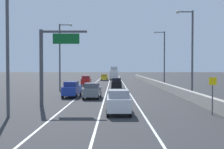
% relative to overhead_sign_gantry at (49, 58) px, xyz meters
% --- Properties ---
extents(ground_plane, '(320.00, 320.00, 0.00)m').
position_rel_overhead_sign_gantry_xyz_m(ground_plane, '(7.26, 40.97, -4.73)').
color(ground_plane, '#2D2D30').
extents(lane_stripe_left, '(0.16, 130.00, 0.00)m').
position_rel_overhead_sign_gantry_xyz_m(lane_stripe_left, '(1.76, 31.97, -4.73)').
color(lane_stripe_left, silver).
rests_on(lane_stripe_left, ground_plane).
extents(lane_stripe_center, '(0.16, 130.00, 0.00)m').
position_rel_overhead_sign_gantry_xyz_m(lane_stripe_center, '(5.26, 31.97, -4.73)').
color(lane_stripe_center, silver).
rests_on(lane_stripe_center, ground_plane).
extents(lane_stripe_right, '(0.16, 130.00, 0.00)m').
position_rel_overhead_sign_gantry_xyz_m(lane_stripe_right, '(8.76, 31.97, -4.73)').
color(lane_stripe_right, silver).
rests_on(lane_stripe_right, ground_plane).
extents(jersey_barrier_right, '(0.60, 120.00, 1.10)m').
position_rel_overhead_sign_gantry_xyz_m(jersey_barrier_right, '(15.14, 16.97, -4.18)').
color(jersey_barrier_right, '#9E998E').
rests_on(jersey_barrier_right, ground_plane).
extents(overhead_sign_gantry, '(4.68, 0.36, 7.50)m').
position_rel_overhead_sign_gantry_xyz_m(overhead_sign_gantry, '(0.00, 0.00, 0.00)').
color(overhead_sign_gantry, '#47474C').
rests_on(overhead_sign_gantry, ground_plane).
extents(speed_advisory_sign, '(0.60, 0.11, 3.00)m').
position_rel_overhead_sign_gantry_xyz_m(speed_advisory_sign, '(14.24, -4.88, -2.96)').
color(speed_advisory_sign, '#4C4C51').
rests_on(speed_advisory_sign, ground_plane).
extents(lamp_post_right_second, '(2.14, 0.44, 10.76)m').
position_rel_overhead_sign_gantry_xyz_m(lamp_post_right_second, '(15.71, 6.27, 1.41)').
color(lamp_post_right_second, '#4C4C51').
rests_on(lamp_post_right_second, ground_plane).
extents(lamp_post_right_third, '(2.14, 0.44, 10.76)m').
position_rel_overhead_sign_gantry_xyz_m(lamp_post_right_third, '(15.85, 24.59, 1.41)').
color(lamp_post_right_third, '#4C4C51').
rests_on(lamp_post_right_third, ground_plane).
extents(lamp_post_left_near, '(2.14, 0.44, 10.76)m').
position_rel_overhead_sign_gantry_xyz_m(lamp_post_left_near, '(-1.37, -6.05, 1.41)').
color(lamp_post_left_near, '#4C4C51').
rests_on(lamp_post_left_near, ground_plane).
extents(lamp_post_left_mid, '(2.14, 0.44, 10.76)m').
position_rel_overhead_sign_gantry_xyz_m(lamp_post_left_mid, '(-1.92, 15.93, 1.41)').
color(lamp_post_left_mid, '#4C4C51').
rests_on(lamp_post_left_mid, ground_plane).
extents(car_yellow_0, '(1.99, 4.73, 1.87)m').
position_rel_overhead_sign_gantry_xyz_m(car_yellow_0, '(3.67, 52.03, -3.79)').
color(car_yellow_0, gold).
rests_on(car_yellow_0, ground_plane).
extents(car_gray_1, '(2.08, 4.45, 1.91)m').
position_rel_overhead_sign_gantry_xyz_m(car_gray_1, '(3.74, 6.46, -3.77)').
color(car_gray_1, slate).
rests_on(car_gray_1, ground_plane).
extents(car_black_2, '(1.95, 4.67, 1.97)m').
position_rel_overhead_sign_gantry_xyz_m(car_black_2, '(6.94, 20.90, -3.74)').
color(car_black_2, black).
rests_on(car_black_2, ground_plane).
extents(car_red_3, '(1.82, 4.74, 2.08)m').
position_rel_overhead_sign_gantry_xyz_m(car_red_3, '(0.58, 29.82, -3.69)').
color(car_red_3, red).
rests_on(car_red_3, ground_plane).
extents(car_blue_4, '(1.98, 4.76, 2.02)m').
position_rel_overhead_sign_gantry_xyz_m(car_blue_4, '(1.01, 7.93, -3.72)').
color(car_blue_4, '#1E389E').
rests_on(car_blue_4, ground_plane).
extents(car_white_5, '(1.95, 4.42, 1.98)m').
position_rel_overhead_sign_gantry_xyz_m(car_white_5, '(6.77, -4.24, -3.74)').
color(car_white_5, white).
rests_on(car_white_5, ground_plane).
extents(box_truck, '(2.61, 9.16, 4.09)m').
position_rel_overhead_sign_gantry_xyz_m(box_truck, '(6.56, 56.71, -2.86)').
color(box_truck, silver).
rests_on(box_truck, ground_plane).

